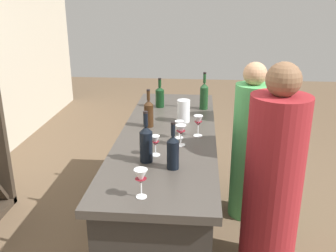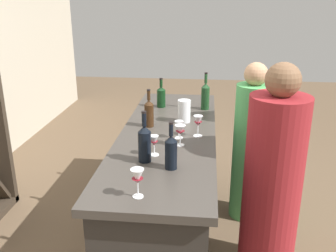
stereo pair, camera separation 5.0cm
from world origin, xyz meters
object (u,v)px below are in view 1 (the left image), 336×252
wine_bottle_second_right_olive_green (204,95)px  wine_glass_far_center (141,178)px  wine_glass_far_left (155,142)px  wine_bottle_rightmost_dark_green (160,96)px  wine_bottle_second_left_near_black (146,143)px  person_left_guest (249,148)px  wine_bottle_leftmost_near_black (173,151)px  wine_glass_near_left (198,122)px  water_pitcher (184,111)px  wine_glass_near_center (181,131)px  person_center_guest (273,182)px  wine_bottle_center_amber_brown (149,113)px  wine_glass_near_right (179,126)px

wine_bottle_second_right_olive_green → wine_glass_far_center: bearing=168.5°
wine_glass_far_left → wine_glass_far_center: bearing=179.0°
wine_bottle_rightmost_dark_green → wine_glass_far_left: size_ratio=2.00×
wine_bottle_second_left_near_black → person_left_guest: (0.90, -0.77, -0.39)m
wine_bottle_leftmost_near_black → wine_glass_far_center: bearing=158.7°
wine_glass_near_left → water_pitcher: size_ratio=0.86×
wine_glass_near_center → wine_bottle_rightmost_dark_green: bearing=15.0°
wine_bottle_rightmost_dark_green → wine_glass_far_left: wine_bottle_rightmost_dark_green is taller
person_left_guest → person_center_guest: size_ratio=0.92×
wine_bottle_center_amber_brown → person_left_guest: 0.95m
wine_glass_near_right → wine_glass_near_center: bearing=-172.1°
wine_glass_near_center → water_pitcher: 0.51m
wine_bottle_second_left_near_black → wine_glass_near_right: 0.46m
wine_glass_near_right → wine_glass_far_left: bearing=156.7°
wine_bottle_second_left_near_black → wine_glass_far_left: bearing=-24.6°
wine_bottle_center_amber_brown → wine_glass_near_left: (-0.18, -0.39, -0.00)m
wine_bottle_center_amber_brown → wine_bottle_rightmost_dark_green: (0.55, -0.03, -0.01)m
wine_glass_near_left → person_left_guest: person_left_guest is taller
wine_bottle_rightmost_dark_green → wine_glass_far_center: wine_bottle_rightmost_dark_green is taller
wine_glass_near_center → wine_glass_near_left: bearing=-31.6°
wine_bottle_center_amber_brown → water_pitcher: 0.31m
wine_glass_near_right → wine_glass_far_left: wine_glass_far_left is taller
wine_glass_far_left → water_pitcher: 0.72m
wine_bottle_second_left_near_black → wine_bottle_center_amber_brown: size_ratio=1.09×
wine_bottle_rightmost_dark_green → wine_glass_far_center: (-1.65, -0.08, 0.01)m
wine_bottle_center_amber_brown → wine_glass_near_center: bearing=-143.4°
person_center_guest → wine_bottle_leftmost_near_black: bearing=39.7°
wine_bottle_rightmost_dark_green → water_pitcher: bearing=-149.4°
wine_glass_far_left → wine_glass_far_center: size_ratio=0.85×
wine_bottle_second_right_olive_green → water_pitcher: 0.41m
wine_bottle_rightmost_dark_green → wine_glass_near_center: size_ratio=1.83×
wine_glass_far_center → wine_glass_near_left: bearing=-17.2°
wine_bottle_rightmost_dark_green → person_left_guest: bearing=-111.0°
person_left_guest → water_pitcher: bearing=7.2°
wine_bottle_second_right_olive_green → wine_bottle_rightmost_dark_green: (0.03, 0.41, -0.03)m
wine_bottle_second_left_near_black → wine_glass_far_center: bearing=-175.3°
wine_bottle_second_left_near_black → wine_bottle_rightmost_dark_green: size_ratio=1.22×
wine_bottle_second_right_olive_green → wine_glass_far_center: size_ratio=2.13×
wine_bottle_rightmost_dark_green → person_left_guest: (-0.31, -0.81, -0.36)m
wine_bottle_leftmost_near_black → wine_bottle_rightmost_dark_green: bearing=9.6°
wine_bottle_leftmost_near_black → wine_glass_far_left: 0.23m
wine_glass_far_left → person_center_guest: person_center_guest is taller
wine_bottle_second_left_near_black → water_pitcher: 0.82m
wine_bottle_second_left_near_black → wine_bottle_rightmost_dark_green: 1.21m
wine_bottle_leftmost_near_black → wine_bottle_center_amber_brown: 0.78m
wine_bottle_second_right_olive_green → wine_glass_far_left: size_ratio=2.50×
wine_bottle_rightmost_dark_green → water_pitcher: size_ratio=1.48×
wine_glass_near_center → water_pitcher: (0.51, 0.01, -0.01)m
wine_glass_near_left → wine_glass_near_right: size_ratio=1.20×
wine_glass_far_center → person_center_guest: person_center_guest is taller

